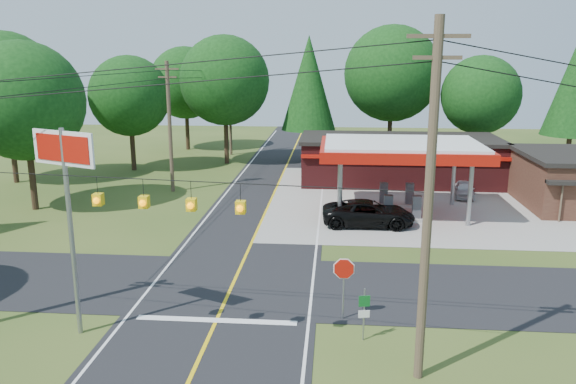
# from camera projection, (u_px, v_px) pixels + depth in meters

# --- Properties ---
(ground) EXTENTS (120.00, 120.00, 0.00)m
(ground) POSITION_uv_depth(u_px,v_px,m) (232.00, 285.00, 25.99)
(ground) COLOR #31491A
(ground) RESTS_ON ground
(main_highway) EXTENTS (8.00, 120.00, 0.02)m
(main_highway) POSITION_uv_depth(u_px,v_px,m) (232.00, 285.00, 25.99)
(main_highway) COLOR black
(main_highway) RESTS_ON ground
(cross_road) EXTENTS (70.00, 7.00, 0.02)m
(cross_road) POSITION_uv_depth(u_px,v_px,m) (232.00, 285.00, 25.99)
(cross_road) COLOR black
(cross_road) RESTS_ON ground
(lane_center_yellow) EXTENTS (0.15, 110.00, 0.00)m
(lane_center_yellow) POSITION_uv_depth(u_px,v_px,m) (232.00, 285.00, 25.98)
(lane_center_yellow) COLOR yellow
(lane_center_yellow) RESTS_ON main_highway
(gas_canopy) EXTENTS (10.60, 7.40, 4.88)m
(gas_canopy) POSITION_uv_depth(u_px,v_px,m) (402.00, 151.00, 36.84)
(gas_canopy) COLOR gray
(gas_canopy) RESTS_ON ground
(convenience_store) EXTENTS (16.40, 7.55, 3.80)m
(convenience_store) POSITION_uv_depth(u_px,v_px,m) (399.00, 159.00, 46.98)
(convenience_store) COLOR #521719
(convenience_store) RESTS_ON ground
(utility_pole_near_right) EXTENTS (1.80, 0.30, 11.50)m
(utility_pole_near_right) POSITION_uv_depth(u_px,v_px,m) (428.00, 203.00, 17.19)
(utility_pole_near_right) COLOR #473828
(utility_pole_near_right) RESTS_ON ground
(utility_pole_far_left) EXTENTS (1.80, 0.30, 10.00)m
(utility_pole_far_left) POSITION_uv_depth(u_px,v_px,m) (170.00, 125.00, 42.84)
(utility_pole_far_left) COLOR #473828
(utility_pole_far_left) RESTS_ON ground
(utility_pole_north) EXTENTS (0.30, 0.30, 9.50)m
(utility_pole_north) POSITION_uv_depth(u_px,v_px,m) (230.00, 110.00, 59.28)
(utility_pole_north) COLOR #473828
(utility_pole_north) RESTS_ON ground
(overhead_beacons) EXTENTS (17.04, 2.04, 1.03)m
(overhead_beacons) POSITION_uv_depth(u_px,v_px,m) (167.00, 183.00, 18.79)
(overhead_beacons) COLOR black
(overhead_beacons) RESTS_ON ground
(treeline_backdrop) EXTENTS (70.27, 51.59, 13.30)m
(treeline_backdrop) POSITION_uv_depth(u_px,v_px,m) (291.00, 91.00, 47.40)
(treeline_backdrop) COLOR #332316
(treeline_backdrop) RESTS_ON ground
(suv_car) EXTENTS (5.75, 5.75, 1.59)m
(suv_car) POSITION_uv_depth(u_px,v_px,m) (368.00, 213.00, 34.93)
(suv_car) COLOR black
(suv_car) RESTS_ON ground
(sedan_car) EXTENTS (3.93, 3.93, 1.18)m
(sedan_car) POSITION_uv_depth(u_px,v_px,m) (464.00, 189.00, 42.08)
(sedan_car) COLOR silver
(sedan_car) RESTS_ON ground
(big_stop_sign) EXTENTS (2.73, 1.21, 7.88)m
(big_stop_sign) POSITION_uv_depth(u_px,v_px,m) (66.00, 181.00, 20.13)
(big_stop_sign) COLOR gray
(big_stop_sign) RESTS_ON ground
(octagonal_stop_sign) EXTENTS (0.90, 0.09, 2.61)m
(octagonal_stop_sign) POSITION_uv_depth(u_px,v_px,m) (344.00, 274.00, 22.20)
(octagonal_stop_sign) COLOR gray
(octagonal_stop_sign) RESTS_ON ground
(route_sign_post) EXTENTS (0.42, 0.13, 2.06)m
(route_sign_post) POSITION_uv_depth(u_px,v_px,m) (364.00, 310.00, 20.68)
(route_sign_post) COLOR gray
(route_sign_post) RESTS_ON ground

